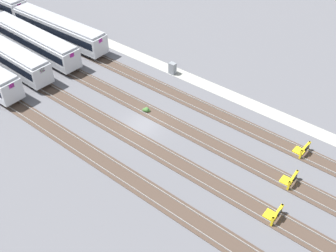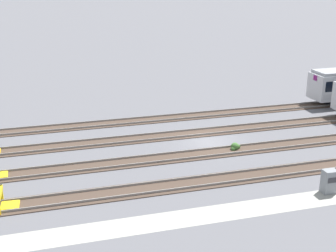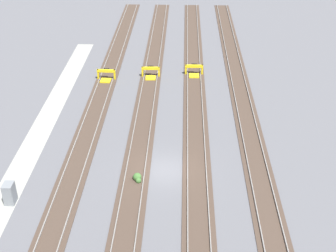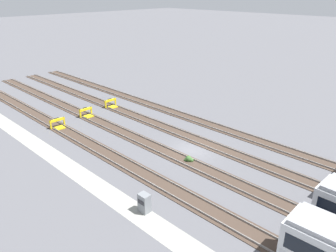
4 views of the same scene
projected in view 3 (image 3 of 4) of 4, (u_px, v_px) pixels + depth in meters
name	position (u px, v px, depth m)	size (l,w,h in m)	color
ground_plane	(166.00, 170.00, 36.23)	(400.00, 400.00, 0.00)	#5B5B60
service_walkway	(21.00, 167.00, 36.58)	(54.00, 2.00, 0.01)	#9E9E93
rail_track_nearest	(75.00, 168.00, 36.43)	(90.00, 2.23, 0.21)	#47382D
rail_track_near_inner	(136.00, 169.00, 36.28)	(90.00, 2.24, 0.21)	#47382D
rail_track_middle	(197.00, 171.00, 36.14)	(90.00, 2.24, 0.21)	#47382D
rail_track_far_inner	(258.00, 172.00, 36.00)	(90.00, 2.23, 0.21)	#47382D
bumper_stop_nearest_track	(106.00, 76.00, 50.19)	(1.38, 2.01, 1.22)	yellow
bumper_stop_near_inner_track	(151.00, 73.00, 50.79)	(1.36, 2.01, 1.22)	yellow
bumper_stop_middle_track	(194.00, 71.00, 51.28)	(1.35, 2.00, 1.22)	yellow
electrical_cabinet	(9.00, 193.00, 32.54)	(0.90, 0.73, 1.60)	gray
weed_clump	(137.00, 178.00, 35.02)	(0.92, 0.70, 0.64)	#427033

